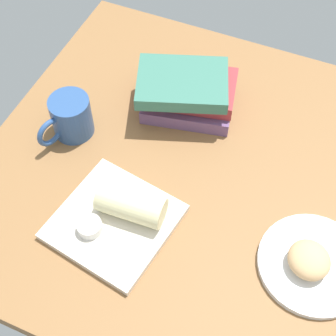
% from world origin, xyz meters
% --- Properties ---
extents(dining_table, '(1.10, 0.90, 0.04)m').
position_xyz_m(dining_table, '(0.00, 0.00, 0.02)').
color(dining_table, olive).
rests_on(dining_table, ground).
extents(round_plate, '(0.22, 0.22, 0.01)m').
position_xyz_m(round_plate, '(0.21, -0.12, 0.05)').
color(round_plate, white).
rests_on(round_plate, dining_table).
extents(scone_pastry, '(0.11, 0.12, 0.05)m').
position_xyz_m(scone_pastry, '(0.20, -0.13, 0.08)').
color(scone_pastry, '#DEAF77').
rests_on(scone_pastry, round_plate).
extents(square_plate, '(0.26, 0.26, 0.02)m').
position_xyz_m(square_plate, '(-0.19, -0.19, 0.05)').
color(square_plate, silver).
rests_on(square_plate, dining_table).
extents(sauce_cup, '(0.05, 0.05, 0.02)m').
position_xyz_m(sauce_cup, '(-0.22, -0.23, 0.07)').
color(sauce_cup, silver).
rests_on(sauce_cup, square_plate).
extents(breakfast_wrap, '(0.14, 0.07, 0.07)m').
position_xyz_m(breakfast_wrap, '(-0.16, -0.16, 0.09)').
color(breakfast_wrap, beige).
rests_on(breakfast_wrap, square_plate).
extents(book_stack, '(0.25, 0.22, 0.10)m').
position_xyz_m(book_stack, '(-0.17, 0.17, 0.09)').
color(book_stack, '#6B4C7A').
rests_on(book_stack, dining_table).
extents(coffee_mug, '(0.09, 0.14, 0.10)m').
position_xyz_m(coffee_mug, '(-0.38, -0.01, 0.09)').
color(coffee_mug, '#2D518C').
rests_on(coffee_mug, dining_table).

